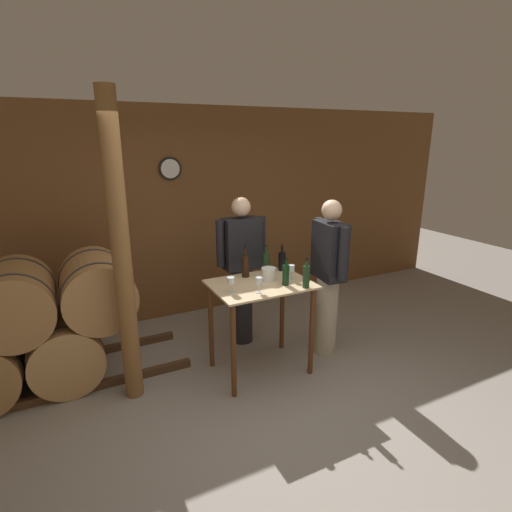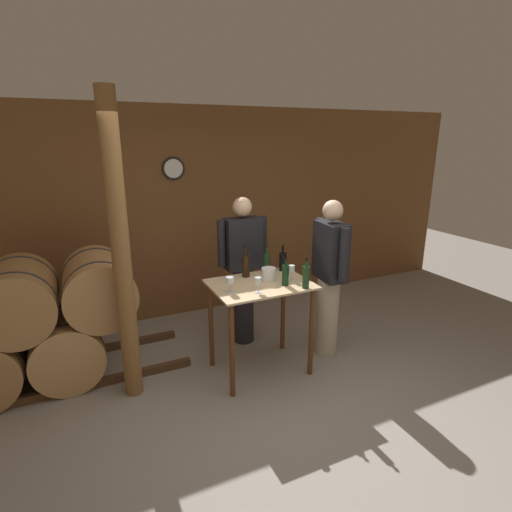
{
  "view_description": "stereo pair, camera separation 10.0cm",
  "coord_description": "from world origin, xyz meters",
  "px_view_note": "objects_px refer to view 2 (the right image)",
  "views": [
    {
      "loc": [
        -1.59,
        -2.41,
        2.31
      ],
      "look_at": [
        0.09,
        0.92,
        1.2
      ],
      "focal_mm": 28.0,
      "sensor_mm": 36.0,
      "label": 1
    },
    {
      "loc": [
        -1.5,
        -2.46,
        2.31
      ],
      "look_at": [
        0.09,
        0.92,
        1.2
      ],
      "focal_mm": 28.0,
      "sensor_mm": 36.0,
      "label": 2
    }
  ],
  "objects_px": {
    "wine_bottle_left": "(285,274)",
    "wine_bottle_center": "(267,262)",
    "wine_glass_near_right": "(292,269)",
    "person_host": "(329,276)",
    "wine_bottle_right": "(306,276)",
    "wine_glass_near_center": "(258,281)",
    "ice_bucket": "(269,274)",
    "wooden_post": "(121,255)",
    "person_visitor_with_scarf": "(243,268)",
    "wine_glass_near_left": "(230,281)",
    "wine_bottle_far_left": "(246,265)",
    "wine_bottle_far_right": "(283,261)"
  },
  "relations": [
    {
      "from": "wine_bottle_left",
      "to": "wine_bottle_center",
      "type": "bearing_deg",
      "value": 89.39
    },
    {
      "from": "wine_glass_near_right",
      "to": "person_host",
      "type": "xyz_separation_m",
      "value": [
        0.49,
        0.05,
        -0.16
      ]
    },
    {
      "from": "wine_bottle_right",
      "to": "wine_glass_near_center",
      "type": "bearing_deg",
      "value": 169.72
    },
    {
      "from": "ice_bucket",
      "to": "person_host",
      "type": "relative_size",
      "value": 0.08
    },
    {
      "from": "wooden_post",
      "to": "wine_bottle_left",
      "type": "distance_m",
      "value": 1.5
    },
    {
      "from": "wine_bottle_left",
      "to": "wine_glass_near_right",
      "type": "bearing_deg",
      "value": 37.87
    },
    {
      "from": "wine_bottle_right",
      "to": "person_host",
      "type": "xyz_separation_m",
      "value": [
        0.48,
        0.3,
        -0.16
      ]
    },
    {
      "from": "ice_bucket",
      "to": "person_visitor_with_scarf",
      "type": "height_order",
      "value": "person_visitor_with_scarf"
    },
    {
      "from": "wine_glass_near_left",
      "to": "wine_glass_near_center",
      "type": "height_order",
      "value": "same"
    },
    {
      "from": "wine_bottle_far_left",
      "to": "person_visitor_with_scarf",
      "type": "relative_size",
      "value": 0.19
    },
    {
      "from": "wine_bottle_far_left",
      "to": "wine_bottle_left",
      "type": "relative_size",
      "value": 1.19
    },
    {
      "from": "wine_bottle_right",
      "to": "wine_glass_near_center",
      "type": "distance_m",
      "value": 0.46
    },
    {
      "from": "wine_bottle_far_right",
      "to": "ice_bucket",
      "type": "distance_m",
      "value": 0.35
    },
    {
      "from": "wine_bottle_right",
      "to": "wine_glass_near_left",
      "type": "xyz_separation_m",
      "value": [
        -0.69,
        0.2,
        -0.0
      ]
    },
    {
      "from": "wine_bottle_center",
      "to": "wine_bottle_far_right",
      "type": "height_order",
      "value": "wine_bottle_center"
    },
    {
      "from": "wine_bottle_far_left",
      "to": "wine_bottle_left",
      "type": "height_order",
      "value": "wine_bottle_far_left"
    },
    {
      "from": "ice_bucket",
      "to": "wine_bottle_far_right",
      "type": "bearing_deg",
      "value": 38.19
    },
    {
      "from": "wine_glass_near_left",
      "to": "wine_bottle_left",
      "type": "bearing_deg",
      "value": -5.41
    },
    {
      "from": "wine_bottle_left",
      "to": "wine_glass_near_center",
      "type": "xyz_separation_m",
      "value": [
        -0.32,
        -0.06,
        0.0
      ]
    },
    {
      "from": "wine_glass_near_right",
      "to": "wooden_post",
      "type": "bearing_deg",
      "value": 172.48
    },
    {
      "from": "wooden_post",
      "to": "wine_bottle_left",
      "type": "bearing_deg",
      "value": -11.86
    },
    {
      "from": "wine_bottle_far_left",
      "to": "wine_bottle_far_right",
      "type": "height_order",
      "value": "wine_bottle_far_left"
    },
    {
      "from": "wine_bottle_left",
      "to": "ice_bucket",
      "type": "relative_size",
      "value": 1.87
    },
    {
      "from": "wine_bottle_center",
      "to": "wine_bottle_far_right",
      "type": "bearing_deg",
      "value": -4.72
    },
    {
      "from": "wine_bottle_far_left",
      "to": "person_visitor_with_scarf",
      "type": "height_order",
      "value": "person_visitor_with_scarf"
    },
    {
      "from": "wine_bottle_far_left",
      "to": "person_host",
      "type": "distance_m",
      "value": 0.91
    },
    {
      "from": "person_visitor_with_scarf",
      "to": "wine_bottle_far_right",
      "type": "bearing_deg",
      "value": -53.76
    },
    {
      "from": "wine_bottle_left",
      "to": "ice_bucket",
      "type": "xyz_separation_m",
      "value": [
        -0.09,
        0.18,
        -0.04
      ]
    },
    {
      "from": "wine_bottle_right",
      "to": "ice_bucket",
      "type": "xyz_separation_m",
      "value": [
        -0.22,
        0.33,
        -0.05
      ]
    },
    {
      "from": "wine_bottle_center",
      "to": "wine_bottle_right",
      "type": "relative_size",
      "value": 1.02
    },
    {
      "from": "wine_glass_near_center",
      "to": "wine_bottle_far_right",
      "type": "bearing_deg",
      "value": 42.14
    },
    {
      "from": "wine_bottle_left",
      "to": "wine_bottle_far_right",
      "type": "relative_size",
      "value": 0.94
    },
    {
      "from": "wooden_post",
      "to": "ice_bucket",
      "type": "height_order",
      "value": "wooden_post"
    },
    {
      "from": "wine_bottle_right",
      "to": "wine_glass_near_center",
      "type": "height_order",
      "value": "wine_bottle_right"
    },
    {
      "from": "wine_glass_near_right",
      "to": "person_visitor_with_scarf",
      "type": "distance_m",
      "value": 0.75
    },
    {
      "from": "wine_bottle_center",
      "to": "wine_glass_near_right",
      "type": "relative_size",
      "value": 1.91
    },
    {
      "from": "wine_glass_near_left",
      "to": "person_visitor_with_scarf",
      "type": "distance_m",
      "value": 0.88
    },
    {
      "from": "wine_bottle_right",
      "to": "wine_glass_near_left",
      "type": "bearing_deg",
      "value": 163.91
    },
    {
      "from": "wine_bottle_far_left",
      "to": "wine_bottle_right",
      "type": "xyz_separation_m",
      "value": [
        0.38,
        -0.53,
        -0.01
      ]
    },
    {
      "from": "wooden_post",
      "to": "wine_bottle_far_right",
      "type": "bearing_deg",
      "value": 3.36
    },
    {
      "from": "wine_bottle_left",
      "to": "person_visitor_with_scarf",
      "type": "xyz_separation_m",
      "value": [
        -0.1,
        0.79,
        -0.16
      ]
    },
    {
      "from": "person_host",
      "to": "person_visitor_with_scarf",
      "type": "height_order",
      "value": "person_host"
    },
    {
      "from": "wine_glass_near_center",
      "to": "wine_bottle_left",
      "type": "bearing_deg",
      "value": 11.14
    },
    {
      "from": "wine_bottle_far_left",
      "to": "wine_glass_near_right",
      "type": "distance_m",
      "value": 0.47
    },
    {
      "from": "person_host",
      "to": "wine_bottle_far_left",
      "type": "bearing_deg",
      "value": 164.8
    },
    {
      "from": "wine_glass_near_left",
      "to": "person_host",
      "type": "xyz_separation_m",
      "value": [
        1.17,
        0.1,
        -0.16
      ]
    },
    {
      "from": "wine_bottle_right",
      "to": "wine_glass_near_center",
      "type": "relative_size",
      "value": 1.96
    },
    {
      "from": "wine_glass_near_center",
      "to": "person_host",
      "type": "bearing_deg",
      "value": 12.81
    },
    {
      "from": "wooden_post",
      "to": "person_visitor_with_scarf",
      "type": "xyz_separation_m",
      "value": [
        1.34,
        0.49,
        -0.45
      ]
    },
    {
      "from": "wine_bottle_far_right",
      "to": "wine_bottle_right",
      "type": "bearing_deg",
      "value": -95.51
    }
  ]
}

